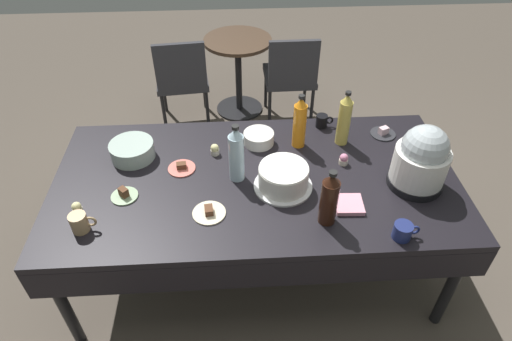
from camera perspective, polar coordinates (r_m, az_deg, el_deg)
The scene contains 24 objects.
ground at distance 2.94m, azimuth 0.00°, elevation -11.92°, with size 9.00×9.00×0.00m, color brown.
potluck_table at distance 2.43m, azimuth 0.00°, elevation -2.00°, with size 2.20×1.10×0.75m.
frosted_layer_cake at distance 2.29m, azimuth 3.59°, elevation -0.94°, with size 0.31×0.31×0.13m.
slow_cooker at distance 2.39m, azimuth 20.72°, elevation 1.35°, with size 0.29×0.29×0.36m.
glass_salad_bowl at distance 2.59m, azimuth -15.83°, elevation 2.54°, with size 0.25×0.25×0.09m, color #B2C6BC.
ceramic_snack_bowl at distance 2.60m, azimuth 0.36°, elevation 4.25°, with size 0.18×0.18×0.07m, color silver.
dessert_plate_charcoal at distance 2.80m, azimuth 16.22°, elevation 4.75°, with size 0.15×0.15×0.05m.
dessert_plate_coral at distance 2.47m, azimuth -9.66°, elevation 0.37°, with size 0.15×0.15×0.04m.
dessert_plate_cream at distance 2.19m, azimuth -6.14°, elevation -5.43°, with size 0.17×0.17×0.04m.
dessert_plate_sage at distance 2.37m, azimuth -16.79°, elevation -3.04°, with size 0.14×0.14×0.06m.
cupcake_lemon at distance 2.53m, azimuth -5.38°, elevation 2.73°, with size 0.05×0.05×0.07m.
cupcake_cocoa at distance 2.34m, azimuth -22.28°, elevation -4.58°, with size 0.05×0.05×0.07m.
cupcake_vanilla at distance 2.50m, azimuth 11.35°, elevation 1.44°, with size 0.05×0.05×0.07m.
soda_bottle_water at distance 2.28m, azimuth -2.58°, elevation 2.09°, with size 0.08×0.08×0.34m.
soda_bottle_cola at distance 2.08m, azimuth 9.52°, elevation -3.67°, with size 0.09×0.09×0.31m.
soda_bottle_orange_juice at distance 2.53m, azimuth 5.71°, elevation 6.23°, with size 0.08×0.08×0.34m.
soda_bottle_ginger_ale at distance 2.59m, azimuth 11.43°, elevation 6.52°, with size 0.07×0.07×0.35m.
coffee_mug_black at distance 2.77m, azimuth 8.62°, elevation 6.40°, with size 0.11×0.07×0.08m.
coffee_mug_tan at distance 2.24m, azimuth -21.98°, elevation -6.32°, with size 0.13×0.08×0.10m.
coffee_mug_navy at distance 2.17m, azimuth 18.60°, elevation -7.49°, with size 0.13×0.09×0.08m.
paper_napkin_stack at distance 2.27m, azimuth 12.01°, elevation -4.34°, with size 0.14×0.14×0.02m, color pink.
maroon_chair_left at distance 3.90m, azimuth -9.63°, elevation 11.95°, with size 0.48×0.48×0.85m.
maroon_chair_right at distance 3.91m, azimuth 4.54°, elevation 12.47°, with size 0.45×0.45×0.85m.
round_cafe_table at distance 4.08m, azimuth -2.33°, elevation 13.90°, with size 0.60×0.60×0.72m.
Camera 1 is at (-0.11, -1.78, 2.33)m, focal length 30.70 mm.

